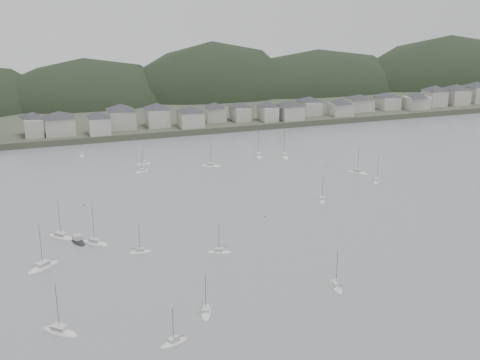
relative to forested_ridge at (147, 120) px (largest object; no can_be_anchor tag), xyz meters
name	(u,v)px	position (x,y,z in m)	size (l,w,h in m)	color
ground	(347,295)	(-4.83, -269.40, 11.28)	(900.00, 900.00, 0.00)	slate
far_shore_land	(132,95)	(-4.83, 25.60, 12.78)	(900.00, 250.00, 3.00)	#383D2D
forested_ridge	(147,120)	(0.00, 0.00, 0.00)	(851.55, 103.94, 102.57)	black
waterfront_town	(261,109)	(45.75, -86.06, 19.95)	(451.48, 28.46, 12.92)	#A4A296
moored_fleet	(176,209)	(-29.05, -200.01, 11.46)	(183.58, 161.31, 13.18)	silver
motor_launch_far	(78,241)	(-61.36, -216.45, 11.58)	(4.85, 7.82, 3.77)	black
mooring_buoys	(245,208)	(-7.22, -206.34, 11.43)	(179.87, 76.35, 0.70)	#D28846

